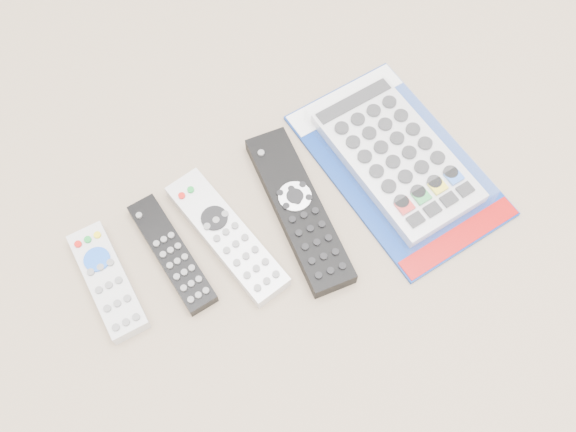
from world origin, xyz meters
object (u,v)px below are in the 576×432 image
remote_silver_dvd (227,236)px  jumbo_remote_packaged (397,156)px  remote_large_black (299,209)px  remote_small_grey (108,281)px  remote_slim_black (172,254)px

remote_silver_dvd → jumbo_remote_packaged: 0.25m
remote_large_black → jumbo_remote_packaged: jumbo_remote_packaged is taller
remote_small_grey → remote_slim_black: 0.08m
remote_slim_black → remote_large_black: (0.17, -0.03, 0.00)m
remote_slim_black → remote_silver_dvd: (0.07, -0.02, 0.00)m
remote_small_grey → remote_large_black: size_ratio=0.64×
remote_small_grey → remote_slim_black: size_ratio=0.92×
remote_small_grey → remote_large_black: bearing=-6.6°
remote_slim_black → remote_large_black: bearing=-12.2°
remote_slim_black → jumbo_remote_packaged: size_ratio=0.57×
remote_large_black → jumbo_remote_packaged: 0.15m
remote_slim_black → remote_silver_dvd: size_ratio=0.82×
remote_slim_black → jumbo_remote_packaged: bearing=-7.8°
remote_silver_dvd → remote_large_black: remote_large_black is taller
remote_small_grey → remote_slim_black: bearing=-3.1°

